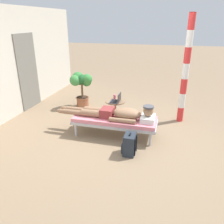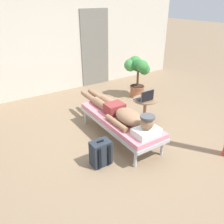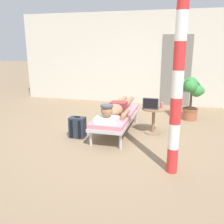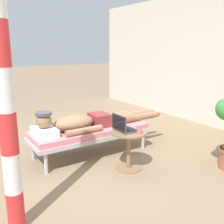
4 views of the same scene
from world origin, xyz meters
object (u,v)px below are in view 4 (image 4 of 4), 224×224
Objects in this scene: lounge_chair at (90,132)px; porch_post at (4,90)px; backpack at (46,135)px; person_reclining at (88,121)px; side_table at (129,143)px; drink_glass at (140,129)px; laptop at (123,127)px.

porch_post is (1.16, -1.39, 0.91)m from lounge_chair.
person_reclining is at bearing 32.24° from backpack.
lounge_chair is 0.75m from side_table.
lounge_chair is 3.45× the size of side_table.
lounge_chair is 0.82m from backpack.
drink_glass reaches higher than backpack.
lounge_chair is 0.18m from person_reclining.
porch_post is at bearing -74.62° from side_table.
person_reclining is at bearing -90.00° from lounge_chair.
laptop is 1.73m from porch_post.
side_table is 1.23× the size of backpack.
drink_glass is (0.88, 0.26, 0.06)m from person_reclining.
person_reclining reaches higher than backpack.
lounge_chair is 4.26× the size of backpack.
laptop is 0.73× the size of backpack.
side_table is 0.21× the size of porch_post.
backpack is (-0.67, -0.42, -0.32)m from person_reclining.
laptop reaches higher than lounge_chair.
drink_glass is at bearing 23.88° from backpack.
laptop is at bearing 107.95° from porch_post.
side_table is at bearing -160.20° from drink_glass.
laptop is 0.12× the size of porch_post.
person_reclining is 7.00× the size of laptop.
porch_post is (1.83, -0.94, 1.06)m from backpack.
person_reclining is 5.12× the size of backpack.
laptop reaches higher than person_reclining.
side_table is 0.24m from laptop.
drink_glass is at bearing 26.62° from laptop.
side_table is (0.73, 0.18, 0.01)m from lounge_chair.
porch_post is at bearing -72.05° from laptop.
person_reclining is 0.92m from drink_glass.
side_table is 1.86m from porch_post.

